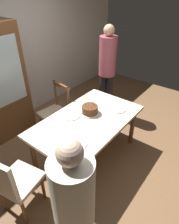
# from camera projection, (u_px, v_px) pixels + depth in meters

# --- Properties ---
(ground) EXTENTS (6.40, 6.40, 0.00)m
(ground) POSITION_uv_depth(u_px,v_px,m) (88.00, 156.00, 3.18)
(ground) COLOR brown
(back_wall) EXTENTS (6.40, 0.10, 2.60)m
(back_wall) POSITION_uv_depth(u_px,v_px,m) (3.00, 55.00, 3.40)
(back_wall) COLOR beige
(back_wall) RESTS_ON ground
(dining_table) EXTENTS (1.63, 0.97, 0.73)m
(dining_table) POSITION_uv_depth(u_px,v_px,m) (87.00, 124.00, 2.82)
(dining_table) COLOR beige
(dining_table) RESTS_ON ground
(birthday_cake) EXTENTS (0.28, 0.28, 0.19)m
(birthday_cake) POSITION_uv_depth(u_px,v_px,m) (90.00, 110.00, 2.87)
(birthday_cake) COLOR silver
(birthday_cake) RESTS_ON dining_table
(plate_near_celebrant) EXTENTS (0.22, 0.22, 0.01)m
(plate_near_celebrant) POSITION_uv_depth(u_px,v_px,m) (79.00, 143.00, 2.36)
(plate_near_celebrant) COLOR white
(plate_near_celebrant) RESTS_ON dining_table
(plate_far_side) EXTENTS (0.22, 0.22, 0.01)m
(plate_far_side) POSITION_uv_depth(u_px,v_px,m) (72.00, 116.00, 2.83)
(plate_far_side) COLOR white
(plate_far_side) RESTS_ON dining_table
(plate_near_guest) EXTENTS (0.22, 0.22, 0.01)m
(plate_near_guest) POSITION_uv_depth(u_px,v_px,m) (118.00, 109.00, 2.98)
(plate_near_guest) COLOR white
(plate_near_guest) RESTS_ON dining_table
(fork_near_celebrant) EXTENTS (0.18, 0.04, 0.01)m
(fork_near_celebrant) POSITION_uv_depth(u_px,v_px,m) (69.00, 150.00, 2.26)
(fork_near_celebrant) COLOR silver
(fork_near_celebrant) RESTS_ON dining_table
(fork_far_side) EXTENTS (0.18, 0.02, 0.01)m
(fork_far_side) POSITION_uv_depth(u_px,v_px,m) (65.00, 122.00, 2.72)
(fork_far_side) COLOR silver
(fork_far_side) RESTS_ON dining_table
(chair_spindle_back) EXTENTS (0.50, 0.50, 0.95)m
(chair_spindle_back) POSITION_uv_depth(u_px,v_px,m) (55.00, 113.00, 3.41)
(chair_spindle_back) COLOR tan
(chair_spindle_back) RESTS_ON ground
(chair_upholstered) EXTENTS (0.52, 0.51, 0.95)m
(chair_upholstered) POSITION_uv_depth(u_px,v_px,m) (12.00, 182.00, 2.15)
(chair_upholstered) COLOR beige
(chair_upholstered) RESTS_ON ground
(person_celebrant) EXTENTS (0.32, 0.32, 1.59)m
(person_celebrant) POSITION_uv_depth(u_px,v_px,m) (74.00, 208.00, 1.51)
(person_celebrant) COLOR #262328
(person_celebrant) RESTS_ON ground
(person_guest) EXTENTS (0.32, 0.32, 1.76)m
(person_guest) POSITION_uv_depth(u_px,v_px,m) (107.00, 67.00, 3.71)
(person_guest) COLOR #262328
(person_guest) RESTS_ON ground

